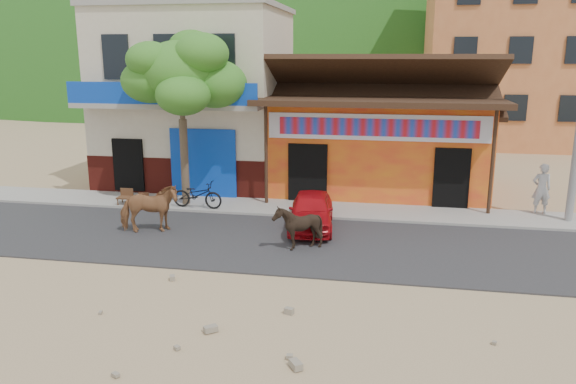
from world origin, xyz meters
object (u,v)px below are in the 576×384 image
(cow_tan, at_px, (149,209))
(pedestrian, at_px, (541,189))
(scooter, at_px, (197,195))
(cafe_chair_right, at_px, (124,190))
(cafe_chair_left, at_px, (143,194))
(tree, at_px, (183,119))
(red_car, at_px, (311,210))
(cow_dark, at_px, (298,227))

(cow_tan, distance_m, pedestrian, 12.72)
(scooter, bearing_deg, cafe_chair_right, 93.36)
(scooter, xyz_separation_m, cafe_chair_right, (-2.70, 0.00, 0.03))
(scooter, bearing_deg, cafe_chair_left, 93.36)
(tree, height_order, cafe_chair_right, tree)
(cow_tan, bearing_deg, cafe_chair_right, 19.84)
(red_car, xyz_separation_m, scooter, (-4.16, 1.33, -0.02))
(tree, xyz_separation_m, pedestrian, (12.07, 0.90, -2.15))
(cow_dark, bearing_deg, cafe_chair_left, -105.88)
(tree, relative_size, pedestrian, 3.53)
(red_car, bearing_deg, pedestrian, 14.77)
(red_car, height_order, cafe_chair_right, red_car)
(cafe_chair_right, bearing_deg, scooter, -1.79)
(tree, distance_m, cafe_chair_right, 3.31)
(cow_tan, height_order, red_car, cow_tan)
(cafe_chair_right, bearing_deg, tree, 11.58)
(cow_dark, height_order, scooter, cow_dark)
(red_car, bearing_deg, cafe_chair_left, 162.15)
(tree, relative_size, cafe_chair_left, 7.61)
(cow_dark, xyz_separation_m, pedestrian, (7.40, 4.72, 0.29))
(cow_dark, relative_size, pedestrian, 0.75)
(pedestrian, bearing_deg, cafe_chair_right, -0.48)
(scooter, bearing_deg, red_car, -104.34)
(tree, height_order, cow_dark, tree)
(pedestrian, bearing_deg, scooter, 0.83)
(cow_dark, relative_size, cafe_chair_right, 1.27)
(cow_tan, distance_m, cafe_chair_left, 3.01)
(cow_dark, relative_size, red_car, 0.38)
(scooter, bearing_deg, cow_dark, -125.84)
(scooter, bearing_deg, pedestrian, -79.69)
(tree, bearing_deg, scooter, -39.81)
(tree, bearing_deg, cow_tan, -89.74)
(red_car, bearing_deg, tree, 153.31)
(scooter, xyz_separation_m, pedestrian, (11.47, 1.40, 0.38))
(red_car, height_order, cafe_chair_left, red_car)
(cow_dark, bearing_deg, cow_tan, -85.49)
(scooter, distance_m, cafe_chair_left, 2.00)
(cow_tan, relative_size, scooter, 0.98)
(pedestrian, relative_size, cafe_chair_left, 2.16)
(cafe_chair_left, bearing_deg, pedestrian, -14.16)
(tree, xyz_separation_m, cow_tan, (0.01, -3.14, -2.34))
(pedestrian, height_order, cafe_chair_left, pedestrian)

